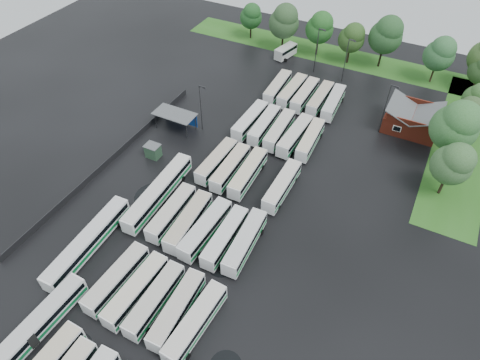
% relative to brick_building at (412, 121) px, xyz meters
% --- Properties ---
extents(ground, '(160.00, 160.00, 0.00)m').
position_rel_brick_building_xyz_m(ground, '(-24.00, -42.77, -1.87)').
color(ground, black).
rests_on(ground, ground).
extents(brick_building, '(10.07, 8.60, 5.39)m').
position_rel_brick_building_xyz_m(brick_building, '(0.00, 0.00, 0.00)').
color(brick_building, maroon).
rests_on(brick_building, ground).
extents(wash_shed, '(8.20, 4.20, 3.58)m').
position_rel_brick_building_xyz_m(wash_shed, '(-41.20, -20.74, 1.12)').
color(wash_shed, '#2D2D30').
rests_on(wash_shed, ground).
extents(utility_hut, '(2.70, 2.20, 2.62)m').
position_rel_brick_building_xyz_m(utility_hut, '(-40.20, -30.17, -0.55)').
color(utility_hut, '#26442D').
rests_on(utility_hut, ground).
extents(grass_strip_north, '(80.00, 10.00, 0.01)m').
position_rel_brick_building_xyz_m(grass_strip_north, '(-22.00, 22.03, -1.86)').
color(grass_strip_north, '#275E19').
rests_on(grass_strip_north, ground).
extents(grass_strip_east, '(10.00, 50.00, 0.01)m').
position_rel_brick_building_xyz_m(grass_strip_east, '(10.00, 0.03, -1.86)').
color(grass_strip_east, '#275E19').
rests_on(grass_strip_east, ground).
extents(west_fence, '(0.10, 50.00, 1.20)m').
position_rel_brick_building_xyz_m(west_fence, '(-46.20, -34.77, -1.27)').
color(west_fence, '#2D2D30').
rests_on(west_fence, ground).
extents(bus_r1c0, '(2.81, 11.28, 3.12)m').
position_rel_brick_building_xyz_m(bus_r1c0, '(-28.47, -54.87, -0.15)').
color(bus_r1c0, white).
rests_on(bus_r1c0, ground).
extents(bus_r1c1, '(2.80, 11.44, 3.16)m').
position_rel_brick_building_xyz_m(bus_r1c1, '(-25.02, -55.11, -0.13)').
color(bus_r1c1, white).
rests_on(bus_r1c1, ground).
extents(bus_r1c2, '(2.39, 11.04, 3.07)m').
position_rel_brick_building_xyz_m(bus_r1c2, '(-22.01, -55.11, -0.18)').
color(bus_r1c2, white).
rests_on(bus_r1c2, ground).
extents(bus_r1c3, '(2.88, 11.25, 3.10)m').
position_rel_brick_building_xyz_m(bus_r1c3, '(-18.64, -54.97, -0.16)').
color(bus_r1c3, white).
rests_on(bus_r1c3, ground).
extents(bus_r1c4, '(2.97, 11.46, 3.16)m').
position_rel_brick_building_xyz_m(bus_r1c4, '(-15.56, -55.43, -0.13)').
color(bus_r1c4, white).
rests_on(bus_r1c4, ground).
extents(bus_r2c0, '(2.61, 11.23, 3.11)m').
position_rel_brick_building_xyz_m(bus_r2c0, '(-28.54, -41.47, -0.15)').
color(bus_r2c0, white).
rests_on(bus_r2c0, ground).
extents(bus_r2c1, '(3.00, 11.52, 3.18)m').
position_rel_brick_building_xyz_m(bus_r2c1, '(-25.21, -41.80, -0.12)').
color(bus_r2c1, white).
rests_on(bus_r2c1, ground).
extents(bus_r2c2, '(2.97, 11.64, 3.21)m').
position_rel_brick_building_xyz_m(bus_r2c2, '(-22.14, -41.90, -0.10)').
color(bus_r2c2, white).
rests_on(bus_r2c2, ground).
extents(bus_r2c3, '(2.49, 11.13, 3.09)m').
position_rel_brick_building_xyz_m(bus_r2c3, '(-18.80, -41.85, -0.17)').
color(bus_r2c3, white).
rests_on(bus_r2c3, ground).
extents(bus_r2c4, '(2.95, 11.46, 3.16)m').
position_rel_brick_building_xyz_m(bus_r2c4, '(-15.76, -41.30, -0.13)').
color(bus_r2c4, white).
rests_on(bus_r2c4, ground).
extents(bus_r3c0, '(2.63, 11.03, 3.05)m').
position_rel_brick_building_xyz_m(bus_r3c0, '(-28.28, -27.63, -0.19)').
color(bus_r3c0, white).
rests_on(bus_r3c0, ground).
extents(bus_r3c1, '(2.46, 11.09, 3.08)m').
position_rel_brick_building_xyz_m(bus_r3c1, '(-25.29, -28.05, -0.17)').
color(bus_r3c1, white).
rests_on(bus_r3c1, ground).
extents(bus_r3c2, '(2.75, 11.47, 3.18)m').
position_rel_brick_building_xyz_m(bus_r3c2, '(-21.95, -27.90, -0.12)').
color(bus_r3c2, white).
rests_on(bus_r3c2, ground).
extents(bus_r3c4, '(2.45, 11.30, 3.14)m').
position_rel_brick_building_xyz_m(bus_r3c4, '(-15.53, -28.08, -0.14)').
color(bus_r3c4, white).
rests_on(bus_r3c4, ground).
extents(bus_r4c0, '(2.67, 11.38, 3.15)m').
position_rel_brick_building_xyz_m(bus_r4c0, '(-28.33, -14.16, -0.13)').
color(bus_r4c0, white).
rests_on(bus_r4c0, ground).
extents(bus_r4c1, '(2.60, 11.10, 3.08)m').
position_rel_brick_building_xyz_m(bus_r4c1, '(-25.24, -14.19, -0.17)').
color(bus_r4c1, white).
rests_on(bus_r4c1, ground).
extents(bus_r4c2, '(2.71, 11.22, 3.10)m').
position_rel_brick_building_xyz_m(bus_r4c2, '(-21.97, -14.36, -0.16)').
color(bus_r4c2, white).
rests_on(bus_r4c2, ground).
extents(bus_r4c3, '(2.96, 11.62, 3.21)m').
position_rel_brick_building_xyz_m(bus_r4c3, '(-18.67, -14.64, -0.10)').
color(bus_r4c3, white).
rests_on(bus_r4c3, ground).
extents(bus_r4c4, '(2.77, 11.04, 3.05)m').
position_rel_brick_building_xyz_m(bus_r4c4, '(-15.69, -14.35, -0.19)').
color(bus_r4c4, white).
rests_on(bus_r4c4, ground).
extents(bus_r5c0, '(2.80, 11.23, 3.10)m').
position_rel_brick_building_xyz_m(bus_r5c0, '(-28.40, -0.51, -0.16)').
color(bus_r5c0, white).
rests_on(bus_r5c0, ground).
extents(bus_r5c1, '(2.63, 11.20, 3.10)m').
position_rel_brick_building_xyz_m(bus_r5c1, '(-25.03, -0.44, -0.16)').
color(bus_r5c1, white).
rests_on(bus_r5c1, ground).
extents(bus_r5c2, '(2.43, 11.17, 3.11)m').
position_rel_brick_building_xyz_m(bus_r5c2, '(-22.05, -0.68, -0.16)').
color(bus_r5c2, white).
rests_on(bus_r5c2, ground).
extents(bus_r5c3, '(2.38, 10.95, 3.04)m').
position_rel_brick_building_xyz_m(bus_r5c3, '(-18.73, -0.45, -0.19)').
color(bus_r5c3, white).
rests_on(bus_r5c3, ground).
extents(bus_r5c4, '(2.90, 11.18, 3.08)m').
position_rel_brick_building_xyz_m(bus_r5c4, '(-15.74, -0.65, -0.17)').
color(bus_r5c4, white).
rests_on(bus_r5c4, ground).
extents(artic_bus_west_a, '(2.92, 16.54, 3.06)m').
position_rel_brick_building_xyz_m(artic_bus_west_a, '(-32.94, -65.67, -0.17)').
color(artic_bus_west_a, white).
rests_on(artic_bus_west_a, ground).
extents(artic_bus_west_b, '(3.00, 17.34, 3.20)m').
position_rel_brick_building_xyz_m(artic_bus_west_b, '(-32.95, -38.67, -0.09)').
color(artic_bus_west_b, white).
rests_on(artic_bus_west_b, ground).
extents(artic_bus_west_c, '(3.00, 17.08, 3.16)m').
position_rel_brick_building_xyz_m(artic_bus_west_c, '(-36.21, -51.85, -0.12)').
color(artic_bus_west_c, white).
rests_on(artic_bus_west_c, ground).
extents(minibus, '(3.81, 6.72, 2.77)m').
position_rel_brick_building_xyz_m(minibus, '(-33.25, 15.58, -0.33)').
color(minibus, silver).
rests_on(minibus, ground).
extents(tree_north_0, '(5.63, 5.63, 9.33)m').
position_rel_brick_building_xyz_m(tree_north_0, '(-45.36, 20.88, 4.13)').
color(tree_north_0, black).
rests_on(tree_north_0, ground).
extents(tree_north_1, '(7.30, 7.30, 12.09)m').
position_rel_brick_building_xyz_m(tree_north_1, '(-35.19, 18.21, 5.92)').
color(tree_north_1, black).
rests_on(tree_north_1, ground).
extents(tree_north_2, '(6.69, 6.69, 11.08)m').
position_rel_brick_building_xyz_m(tree_north_2, '(-26.76, 20.21, 5.26)').
color(tree_north_2, black).
rests_on(tree_north_2, ground).
extents(tree_north_3, '(6.12, 6.12, 10.13)m').
position_rel_brick_building_xyz_m(tree_north_3, '(-18.69, 19.79, 4.65)').
color(tree_north_3, black).
rests_on(tree_north_3, ground).
extents(tree_north_4, '(7.60, 7.60, 12.58)m').
position_rel_brick_building_xyz_m(tree_north_4, '(-11.47, 21.51, 6.23)').
color(tree_north_4, black).
rests_on(tree_north_4, ground).
extents(tree_north_5, '(6.66, 6.66, 11.03)m').
position_rel_brick_building_xyz_m(tree_north_5, '(0.74, 19.96, 5.23)').
color(tree_north_5, '#3B291C').
rests_on(tree_north_5, ground).
extents(tree_east_0, '(6.49, 6.49, 10.75)m').
position_rel_brick_building_xyz_m(tree_east_0, '(8.26, -16.00, 5.05)').
color(tree_east_0, black).
rests_on(tree_east_0, ground).
extents(tree_east_1, '(7.99, 7.99, 13.23)m').
position_rel_brick_building_xyz_m(tree_east_1, '(7.12, -7.87, 6.65)').
color(tree_east_1, black).
rests_on(tree_east_1, ground).
extents(tree_east_2, '(5.59, 5.57, 9.23)m').
position_rel_brick_building_xyz_m(tree_east_2, '(8.63, 1.36, 4.07)').
color(tree_east_2, black).
rests_on(tree_east_2, ground).
extents(tree_east_3, '(5.32, 5.32, 8.82)m').
position_rel_brick_building_xyz_m(tree_east_3, '(10.01, 7.93, 3.80)').
color(tree_east_3, black).
rests_on(tree_east_3, ground).
extents(lamp_post_ne, '(1.62, 0.32, 10.51)m').
position_rel_brick_building_xyz_m(lamp_post_ne, '(-5.06, -3.68, 4.24)').
color(lamp_post_ne, '#2D2D30').
rests_on(lamp_post_ne, ground).
extents(lamp_post_nw, '(1.53, 0.30, 9.95)m').
position_rel_brick_building_xyz_m(lamp_post_nw, '(-36.34, -18.97, 3.91)').
color(lamp_post_nw, '#2D2D30').
rests_on(lamp_post_nw, ground).
extents(lamp_post_back_w, '(1.65, 0.32, 10.68)m').
position_rel_brick_building_xyz_m(lamp_post_back_w, '(-24.36, 11.93, 4.34)').
color(lamp_post_back_w, '#2D2D30').
rests_on(lamp_post_back_w, ground).
extents(lamp_post_back_e, '(1.58, 0.31, 10.23)m').
position_rel_brick_building_xyz_m(lamp_post_back_e, '(-17.24, 10.94, 4.07)').
color(lamp_post_back_e, '#2D2D30').
rests_on(lamp_post_back_e, ground).
extents(puddle_0, '(3.77, 3.77, 0.01)m').
position_rel_brick_building_xyz_m(puddle_0, '(-27.57, -64.23, -1.86)').
color(puddle_0, black).
rests_on(puddle_0, ground).
extents(puddle_2, '(6.72, 6.72, 0.01)m').
position_rel_brick_building_xyz_m(puddle_2, '(-34.11, -38.61, -1.86)').
color(puddle_2, black).
rests_on(puddle_2, ground).
extents(puddle_3, '(4.19, 4.19, 0.01)m').
position_rel_brick_building_xyz_m(puddle_3, '(-17.47, -45.45, -1.86)').
color(puddle_3, black).
rests_on(puddle_3, ground).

